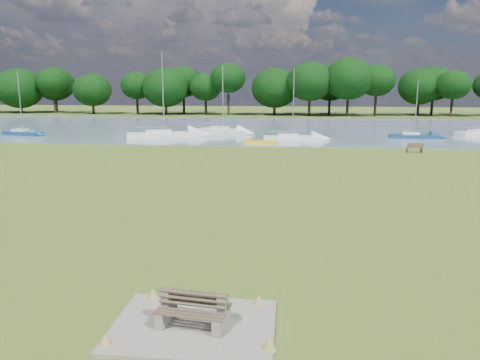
# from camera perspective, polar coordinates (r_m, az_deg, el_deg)

# --- Properties ---
(ground) EXTENTS (220.00, 220.00, 0.00)m
(ground) POSITION_cam_1_polar(r_m,az_deg,el_deg) (25.82, 0.71, -2.33)
(ground) COLOR brown
(river) EXTENTS (220.00, 40.00, 0.10)m
(river) POSITION_cam_1_polar(r_m,az_deg,el_deg) (67.27, 4.19, 6.28)
(river) COLOR slate
(river) RESTS_ON ground
(far_bank) EXTENTS (220.00, 20.00, 0.40)m
(far_bank) POSITION_cam_1_polar(r_m,az_deg,el_deg) (97.17, 4.85, 7.90)
(far_bank) COLOR #4C6626
(far_bank) RESTS_ON ground
(concrete_pad) EXTENTS (4.20, 3.20, 0.10)m
(concrete_pad) POSITION_cam_1_polar(r_m,az_deg,el_deg) (12.79, -5.64, -17.30)
(concrete_pad) COLOR gray
(concrete_pad) RESTS_ON ground
(bench_pair) EXTENTS (1.94, 1.30, 0.98)m
(bench_pair) POSITION_cam_1_polar(r_m,az_deg,el_deg) (12.58, -5.69, -15.51)
(bench_pair) COLOR gray
(bench_pair) RESTS_ON concrete_pad
(riverbank_bench) EXTENTS (1.53, 0.55, 0.92)m
(riverbank_bench) POSITION_cam_1_polar(r_m,az_deg,el_deg) (46.12, 20.53, 3.71)
(riverbank_bench) COLOR brown
(riverbank_bench) RESTS_ON ground
(kayak) EXTENTS (3.46, 0.94, 0.34)m
(kayak) POSITION_cam_1_polar(r_m,az_deg,el_deg) (49.41, 2.50, 4.63)
(kayak) COLOR yellow
(kayak) RESTS_ON river
(tree_line) EXTENTS (152.80, 8.77, 10.62)m
(tree_line) POSITION_cam_1_polar(r_m,az_deg,el_deg) (93.01, 8.66, 11.54)
(tree_line) COLOR black
(tree_line) RESTS_ON far_bank
(sailboat_0) EXTENTS (5.61, 1.82, 6.72)m
(sailboat_0) POSITION_cam_1_polar(r_m,az_deg,el_deg) (58.12, 20.41, 5.19)
(sailboat_0) COLOR navy
(sailboat_0) RESTS_ON river
(sailboat_1) EXTENTS (5.46, 2.74, 7.67)m
(sailboat_1) POSITION_cam_1_polar(r_m,az_deg,el_deg) (63.66, -25.00, 5.38)
(sailboat_1) COLOR navy
(sailboat_1) RESTS_ON river
(sailboat_3) EXTENTS (6.88, 3.97, 8.50)m
(sailboat_3) POSITION_cam_1_polar(r_m,az_deg,el_deg) (60.07, -2.15, 6.19)
(sailboat_3) COLOR silver
(sailboat_3) RESTS_ON river
(sailboat_4) EXTENTS (8.97, 4.96, 9.83)m
(sailboat_4) POSITION_cam_1_polar(r_m,az_deg,el_deg) (56.13, -9.32, 5.67)
(sailboat_4) COLOR silver
(sailboat_4) RESTS_ON river
(sailboat_5) EXTENTS (6.69, 2.59, 7.86)m
(sailboat_5) POSITION_cam_1_polar(r_m,az_deg,el_deg) (53.02, 6.35, 5.30)
(sailboat_5) COLOR silver
(sailboat_5) RESTS_ON river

